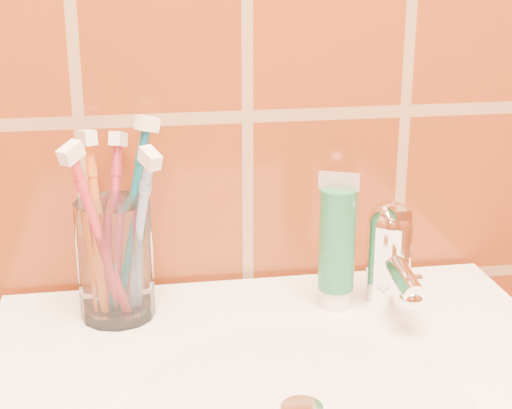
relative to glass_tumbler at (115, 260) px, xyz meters
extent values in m
cylinder|color=white|center=(0.15, -0.21, -0.06)|extent=(0.04, 0.04, 0.00)
cylinder|color=white|center=(0.00, 0.00, 0.00)|extent=(0.10, 0.10, 0.13)
cylinder|color=white|center=(0.23, -0.02, -0.05)|extent=(0.03, 0.03, 0.02)
cylinder|color=#176137|center=(0.23, -0.02, 0.01)|extent=(0.04, 0.04, 0.11)
cube|color=beige|center=(0.23, -0.02, 0.08)|extent=(0.04, 0.01, 0.02)
cylinder|color=white|center=(0.29, -0.03, -0.02)|extent=(0.05, 0.05, 0.09)
sphere|color=white|center=(0.29, -0.03, 0.03)|extent=(0.05, 0.05, 0.05)
cylinder|color=white|center=(0.29, -0.06, -0.01)|extent=(0.02, 0.09, 0.03)
cube|color=white|center=(0.29, -0.04, 0.05)|extent=(0.02, 0.06, 0.01)
camera|label=1|loc=(0.02, -0.76, 0.31)|focal=55.00mm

